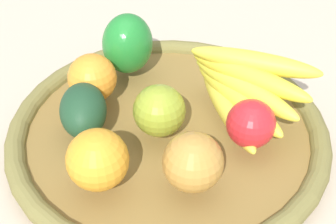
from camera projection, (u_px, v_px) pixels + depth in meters
ground_plane at (168, 142)px, 0.73m from camera, size 2.40×2.40×0.00m
basket at (168, 133)px, 0.72m from camera, size 0.45×0.45×0.04m
apple_2 at (159, 111)px, 0.68m from camera, size 0.09×0.09×0.07m
orange_1 at (92, 78)px, 0.73m from camera, size 0.09×0.09×0.07m
banana_bunch at (243, 87)px, 0.70m from camera, size 0.18×0.19×0.08m
avocado at (83, 110)px, 0.68m from camera, size 0.11×0.09×0.06m
bell_pepper at (128, 44)px, 0.78m from camera, size 0.10×0.09×0.10m
apple_1 at (193, 162)px, 0.60m from camera, size 0.10×0.10×0.07m
apple_0 at (251, 124)px, 0.66m from camera, size 0.09×0.09×0.07m
orange_0 at (98, 160)px, 0.60m from camera, size 0.09×0.09×0.08m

